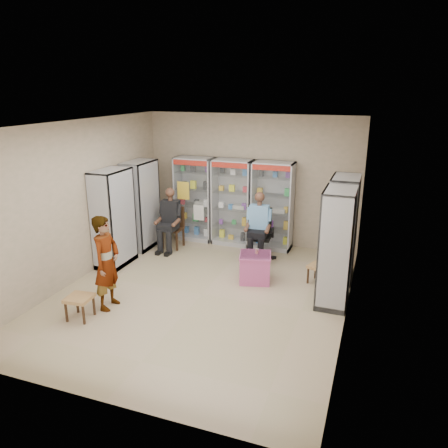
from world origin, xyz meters
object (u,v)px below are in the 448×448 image
(pink_trunk, at_px, (255,268))
(cabinet_left_far, at_px, (141,205))
(woven_stool_a, at_px, (319,274))
(cabinet_back_right, at_px, (272,206))
(cabinet_back_left, at_px, (195,199))
(cabinet_right_near, at_px, (336,248))
(cabinet_back_mid, at_px, (233,202))
(wooden_chair, at_px, (173,228))
(office_chair, at_px, (260,234))
(standing_man, at_px, (107,263))
(cabinet_left_near, at_px, (113,218))
(cabinet_right_far, at_px, (342,228))
(seated_shopkeeper, at_px, (259,228))
(woven_stool_b, at_px, (80,307))

(pink_trunk, bearing_deg, cabinet_left_far, 162.63)
(woven_stool_a, bearing_deg, cabinet_back_right, 130.20)
(cabinet_back_left, bearing_deg, cabinet_right_near, -32.28)
(cabinet_back_mid, relative_size, wooden_chair, 2.13)
(cabinet_back_mid, height_order, cabinet_right_near, same)
(office_chair, bearing_deg, cabinet_back_mid, 135.83)
(cabinet_back_mid, bearing_deg, cabinet_back_left, 180.00)
(standing_man, bearing_deg, woven_stool_a, -58.23)
(pink_trunk, relative_size, woven_stool_a, 1.56)
(cabinet_right_near, xyz_separation_m, woven_stool_a, (-0.33, 0.69, -0.82))
(cabinet_left_near, bearing_deg, cabinet_right_near, 87.43)
(cabinet_back_right, xyz_separation_m, pink_trunk, (0.14, -1.86, -0.73))
(cabinet_back_mid, height_order, office_chair, cabinet_back_mid)
(cabinet_back_mid, distance_m, office_chair, 1.19)
(cabinet_right_near, xyz_separation_m, pink_trunk, (-1.49, 0.37, -0.73))
(cabinet_right_far, relative_size, cabinet_right_near, 1.00)
(cabinet_right_far, bearing_deg, cabinet_back_mid, 66.35)
(cabinet_right_far, distance_m, cabinet_right_near, 1.10)
(seated_shopkeeper, relative_size, woven_stool_a, 3.85)
(cabinet_left_near, relative_size, standing_man, 1.25)
(office_chair, bearing_deg, cabinet_left_near, -158.84)
(wooden_chair, relative_size, pink_trunk, 1.67)
(seated_shopkeeper, height_order, woven_stool_a, seated_shopkeeper)
(cabinet_back_right, xyz_separation_m, woven_stool_b, (-2.11, -4.17, -0.81))
(seated_shopkeeper, bearing_deg, cabinet_back_mid, 133.88)
(cabinet_right_far, relative_size, cabinet_left_near, 1.00)
(cabinet_back_mid, relative_size, seated_shopkeeper, 1.43)
(seated_shopkeeper, relative_size, woven_stool_b, 3.63)
(wooden_chair, bearing_deg, office_chair, 0.84)
(cabinet_back_left, xyz_separation_m, cabinet_back_right, (1.90, 0.00, 0.00))
(cabinet_right_near, distance_m, wooden_chair, 4.10)
(woven_stool_b, distance_m, standing_man, 0.82)
(seated_shopkeeper, relative_size, standing_man, 0.87)
(cabinet_back_mid, height_order, standing_man, cabinet_back_mid)
(cabinet_left_far, height_order, cabinet_left_near, same)
(seated_shopkeeper, distance_m, pink_trunk, 1.21)
(seated_shopkeeper, bearing_deg, cabinet_back_right, 77.83)
(cabinet_back_mid, bearing_deg, cabinet_left_near, -132.80)
(cabinet_back_right, bearing_deg, cabinet_right_near, -53.84)
(cabinet_back_mid, height_order, wooden_chair, cabinet_back_mid)
(wooden_chair, xyz_separation_m, woven_stool_a, (3.45, -0.81, -0.29))
(cabinet_back_mid, bearing_deg, cabinet_right_near, -40.84)
(cabinet_left_near, relative_size, woven_stool_a, 5.52)
(pink_trunk, bearing_deg, cabinet_back_left, 137.64)
(cabinet_back_right, relative_size, standing_man, 1.25)
(pink_trunk, bearing_deg, woven_stool_a, 15.41)
(cabinet_left_far, bearing_deg, pink_trunk, 72.63)
(cabinet_left_near, height_order, office_chair, cabinet_left_near)
(cabinet_back_mid, relative_size, cabinet_right_far, 1.00)
(seated_shopkeeper, bearing_deg, cabinet_back_left, 152.62)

